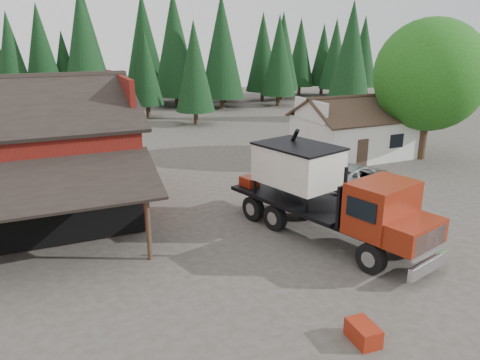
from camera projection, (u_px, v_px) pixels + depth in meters
name	position (u px, v px, depth m)	size (l,w,h in m)	color
ground	(291.00, 255.00, 20.01)	(120.00, 120.00, 0.00)	#423C34
red_barn	(4.00, 166.00, 23.54)	(12.80, 13.63, 7.18)	maroon
farmhouse	(354.00, 134.00, 35.88)	(8.60, 6.42, 4.65)	silver
deciduous_tree	(430.00, 79.00, 33.53)	(8.00, 8.00, 10.20)	#382619
conifer_backdrop	(117.00, 111.00, 56.58)	(76.00, 16.00, 16.00)	black
near_pine_b	(194.00, 66.00, 46.69)	(3.96, 3.96, 10.40)	#382619
near_pine_c	(351.00, 55.00, 49.13)	(4.84, 4.84, 12.40)	#382619
near_pine_d	(84.00, 51.00, 45.83)	(5.28, 5.28, 13.40)	#382619
feed_truck	(326.00, 192.00, 21.17)	(5.43, 10.77, 4.70)	black
silver_car	(354.00, 176.00, 28.34)	(2.57, 5.57, 1.55)	#AAADB2
equip_box	(363.00, 333.00, 14.33)	(0.70, 1.10, 0.60)	maroon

